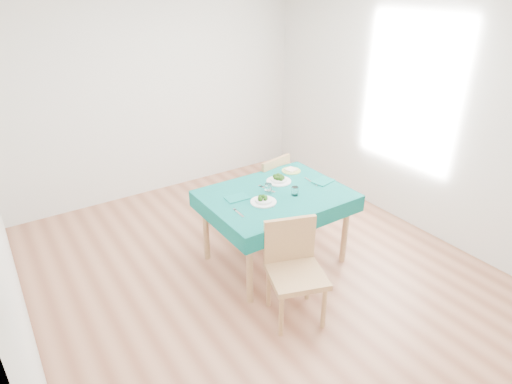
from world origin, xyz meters
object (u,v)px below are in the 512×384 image
table (275,227)px  side_plate (291,171)px  chair_far (263,181)px  bowl_far (279,178)px  chair_near (297,263)px  bowl_near (263,199)px

table → side_plate: size_ratio=6.67×
chair_far → bowl_far: size_ratio=4.19×
chair_near → side_plate: 1.37m
chair_near → bowl_far: bearing=80.8°
bowl_near → chair_near: bearing=-101.6°
chair_near → bowl_near: bearing=97.7°
table → bowl_far: 0.49m
chair_near → bowl_far: size_ratio=4.42×
chair_near → bowl_near: size_ratio=4.62×
table → bowl_far: size_ratio=5.35×
table → chair_far: bearing=64.1°
bowl_far → chair_far: bearing=72.0°
table → chair_near: size_ratio=1.21×
chair_far → chair_near: bearing=53.2°
bowl_near → side_plate: (0.65, 0.42, -0.03)m
table → chair_far: 0.80m
bowl_far → side_plate: bowl_far is taller
chair_near → side_plate: bearing=73.6°
chair_far → side_plate: chair_far is taller
chair_near → bowl_far: 1.12m
bowl_near → bowl_far: bearing=36.4°
table → side_plate: 0.68m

